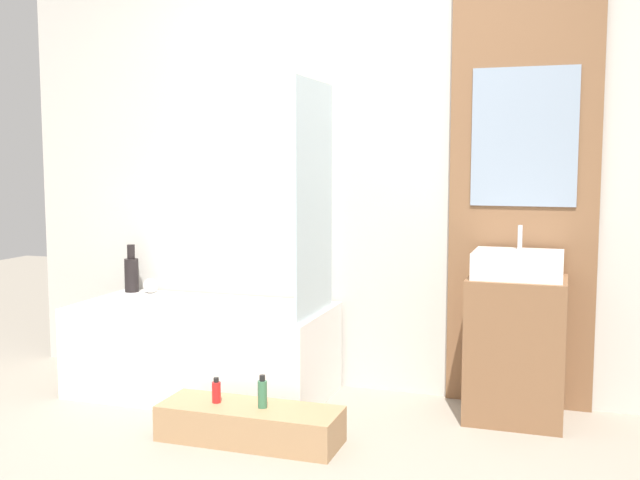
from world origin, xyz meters
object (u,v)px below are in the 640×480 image
at_px(wooden_step_bench, 250,424).
at_px(bottle_soap_primary, 216,391).
at_px(vase_tall_dark, 132,273).
at_px(bottle_soap_secondary, 262,393).
at_px(bathtub, 203,349).
at_px(vase_round_light, 151,286).
at_px(sink, 518,264).

bearing_deg(wooden_step_bench, bottle_soap_primary, 180.00).
distance_m(vase_tall_dark, bottle_soap_secondary, 1.56).
xyz_separation_m(bathtub, bottle_soap_secondary, (0.62, -0.60, -0.02)).
relative_size(wooden_step_bench, vase_tall_dark, 2.93).
bearing_deg(bottle_soap_primary, wooden_step_bench, 0.00).
height_order(bathtub, wooden_step_bench, bathtub).
height_order(wooden_step_bench, bottle_soap_primary, bottle_soap_primary).
bearing_deg(wooden_step_bench, vase_round_light, 140.55).
xyz_separation_m(sink, vase_tall_dark, (-2.35, 0.14, -0.17)).
height_order(bathtub, vase_round_light, vase_round_light).
relative_size(bathtub, bottle_soap_secondary, 9.14).
relative_size(bathtub, vase_round_light, 15.68).
xyz_separation_m(bathtub, bottle_soap_primary, (0.38, -0.60, -0.03)).
relative_size(vase_tall_dark, vase_round_light, 3.24).
bearing_deg(bottle_soap_secondary, bottle_soap_primary, 180.00).
distance_m(vase_tall_dark, vase_round_light, 0.15).
relative_size(bathtub, bottle_soap_primary, 11.73).
distance_m(wooden_step_bench, sink, 1.55).
bearing_deg(wooden_step_bench, bathtub, 132.73).
distance_m(bathtub, bottle_soap_secondary, 0.86).
distance_m(vase_round_light, bottle_soap_secondary, 1.44).
bearing_deg(sink, wooden_step_bench, -148.24).
xyz_separation_m(vase_tall_dark, vase_round_light, (0.13, -0.00, -0.08)).
relative_size(bathtub, vase_tall_dark, 4.85).
height_order(vase_tall_dark, bottle_soap_primary, vase_tall_dark).
bearing_deg(sink, vase_round_light, 176.48).
bearing_deg(bottle_soap_primary, bottle_soap_secondary, 0.00).
bearing_deg(vase_round_light, sink, -3.52).
height_order(wooden_step_bench, vase_round_light, vase_round_light).
height_order(vase_tall_dark, bottle_soap_secondary, vase_tall_dark).
distance_m(bathtub, vase_round_light, 0.63).
distance_m(wooden_step_bench, vase_round_light, 1.43).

